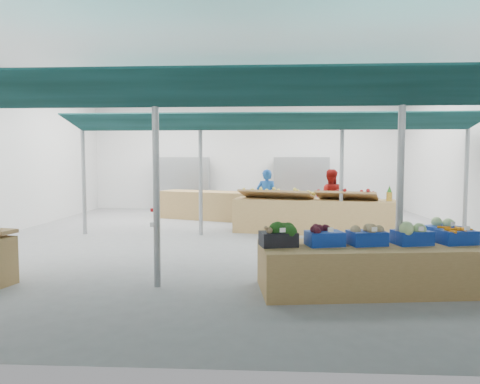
{
  "coord_description": "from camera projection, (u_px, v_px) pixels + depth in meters",
  "views": [
    {
      "loc": [
        0.55,
        -10.15,
        1.84
      ],
      "look_at": [
        0.1,
        -1.6,
        1.24
      ],
      "focal_mm": 32.0,
      "sensor_mm": 36.0,
      "label": 1
    }
  ],
  "objects": [
    {
      "name": "floor",
      "position": [
        239.0,
        239.0,
        10.27
      ],
      "size": [
        13.0,
        13.0,
        0.0
      ],
      "primitive_type": "plane",
      "color": "slate",
      "rests_on": "ground"
    },
    {
      "name": "pole_grid",
      "position": [
        273.0,
        164.0,
        8.36
      ],
      "size": [
        10.0,
        4.6,
        3.0
      ],
      "color": "gray",
      "rests_on": "floor"
    },
    {
      "name": "crate_extra",
      "position": [
        441.0,
        229.0,
        6.6
      ],
      "size": [
        0.6,
        0.54,
        0.32
      ],
      "rotation": [
        0.0,
        0.0,
        0.46
      ],
      "color": "navy",
      "rests_on": "veg_counter"
    },
    {
      "name": "back_shelving_right",
      "position": [
        301.0,
        185.0,
        16.08
      ],
      "size": [
        2.0,
        0.5,
        2.0
      ],
      "primitive_type": "cube",
      "color": "#B23F33",
      "rests_on": "floor"
    },
    {
      "name": "hall",
      "position": [
        242.0,
        132.0,
        11.52
      ],
      "size": [
        13.0,
        13.0,
        13.0
      ],
      "color": "silver",
      "rests_on": "ground"
    },
    {
      "name": "apple_heap_yellow",
      "position": [
        276.0,
        193.0,
        11.18
      ],
      "size": [
        2.02,
        1.3,
        0.27
      ],
      "rotation": [
        0.0,
        0.0,
        -0.35
      ],
      "color": "#997247",
      "rests_on": "fruit_counter"
    },
    {
      "name": "vendor_right",
      "position": [
        330.0,
        198.0,
        12.14
      ],
      "size": [
        0.89,
        0.75,
        1.64
      ],
      "primitive_type": "imported",
      "rotation": [
        0.0,
        0.0,
        2.97
      ],
      "color": "#A31714",
      "rests_on": "floor"
    },
    {
      "name": "crate_broccoli",
      "position": [
        278.0,
        235.0,
        6.01
      ],
      "size": [
        0.57,
        0.46,
        0.35
      ],
      "rotation": [
        0.0,
        0.0,
        0.23
      ],
      "color": "black",
      "rests_on": "veg_counter"
    },
    {
      "name": "sparrow",
      "position": [
        269.0,
        230.0,
        5.88
      ],
      "size": [
        0.12,
        0.09,
        0.11
      ],
      "rotation": [
        0.0,
        0.0,
        0.23
      ],
      "color": "brown",
      "rests_on": "crate_broccoli"
    },
    {
      "name": "fruit_counter",
      "position": [
        313.0,
        216.0,
        11.1
      ],
      "size": [
        4.21,
        1.67,
        0.88
      ],
      "primitive_type": "cube",
      "rotation": [
        0.0,
        0.0,
        -0.17
      ],
      "color": "olive",
      "rests_on": "floor"
    },
    {
      "name": "pole_ribbon",
      "position": [
        154.0,
        211.0,
        6.61
      ],
      "size": [
        0.12,
        0.12,
        0.28
      ],
      "color": "red",
      "rests_on": "pole_grid"
    },
    {
      "name": "crate_carrots",
      "position": [
        456.0,
        236.0,
        6.18
      ],
      "size": [
        0.57,
        0.46,
        0.29
      ],
      "rotation": [
        0.0,
        0.0,
        0.23
      ],
      "color": "navy",
      "rests_on": "veg_counter"
    },
    {
      "name": "crate_beets",
      "position": [
        325.0,
        236.0,
        6.05
      ],
      "size": [
        0.57,
        0.46,
        0.29
      ],
      "rotation": [
        0.0,
        0.0,
        0.23
      ],
      "color": "navy",
      "rests_on": "veg_counter"
    },
    {
      "name": "pineapple",
      "position": [
        389.0,
        194.0,
        10.55
      ],
      "size": [
        0.14,
        0.14,
        0.39
      ],
      "rotation": [
        0.0,
        0.0,
        -0.35
      ],
      "color": "#8C6019",
      "rests_on": "fruit_counter"
    },
    {
      "name": "veg_counter",
      "position": [
        379.0,
        267.0,
        6.13
      ],
      "size": [
        3.5,
        1.52,
        0.66
      ],
      "primitive_type": "cube",
      "rotation": [
        0.0,
        0.0,
        0.12
      ],
      "color": "olive",
      "rests_on": "floor"
    },
    {
      "name": "far_counter",
      "position": [
        234.0,
        206.0,
        13.48
      ],
      "size": [
        5.03,
        2.63,
        0.9
      ],
      "primitive_type": "cube",
      "rotation": [
        0.0,
        0.0,
        -0.35
      ],
      "color": "olive",
      "rests_on": "floor"
    },
    {
      "name": "back_shelving_left",
      "position": [
        182.0,
        184.0,
        16.31
      ],
      "size": [
        2.0,
        0.5,
        2.0
      ],
      "primitive_type": "cube",
      "color": "#B23F33",
      "rests_on": "floor"
    },
    {
      "name": "apple_heap_red",
      "position": [
        347.0,
        194.0,
        10.78
      ],
      "size": [
        1.65,
        1.17,
        0.27
      ],
      "rotation": [
        0.0,
        0.0,
        -0.35
      ],
      "color": "#997247",
      "rests_on": "fruit_counter"
    },
    {
      "name": "crate_cabbage",
      "position": [
        412.0,
        233.0,
        6.13
      ],
      "size": [
        0.57,
        0.46,
        0.35
      ],
      "rotation": [
        0.0,
        0.0,
        0.23
      ],
      "color": "navy",
      "rests_on": "veg_counter"
    },
    {
      "name": "vendor_left",
      "position": [
        267.0,
        198.0,
        12.23
      ],
      "size": [
        0.66,
        0.49,
        1.64
      ],
      "primitive_type": "imported",
      "rotation": [
        0.0,
        0.0,
        2.97
      ],
      "color": "#1B52B0",
      "rests_on": "floor"
    },
    {
      "name": "crate_celeriac",
      "position": [
        367.0,
        235.0,
        6.09
      ],
      "size": [
        0.57,
        0.46,
        0.31
      ],
      "rotation": [
        0.0,
        0.0,
        0.23
      ],
      "color": "navy",
      "rests_on": "veg_counter"
    },
    {
      "name": "awnings",
      "position": [
        273.0,
        114.0,
        8.3
      ],
      "size": [
        9.5,
        7.08,
        0.3
      ],
      "color": "black",
      "rests_on": "pole_grid"
    }
  ]
}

